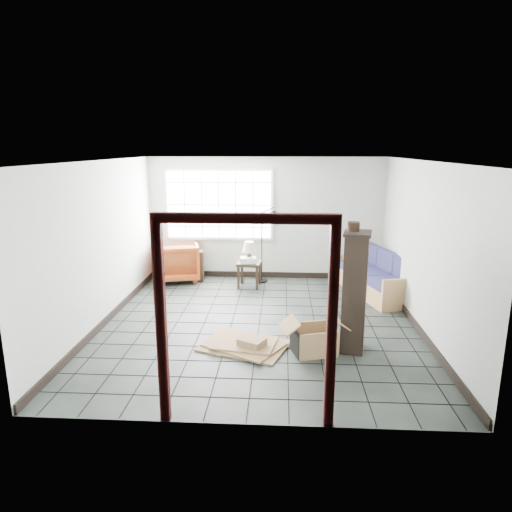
# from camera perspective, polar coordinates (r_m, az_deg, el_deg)

# --- Properties ---
(ground) EXTENTS (5.50, 5.50, 0.00)m
(ground) POSITION_cam_1_polar(r_m,az_deg,el_deg) (7.48, 0.41, -8.50)
(ground) COLOR black
(ground) RESTS_ON ground
(room_shell) EXTENTS (5.02, 5.52, 2.61)m
(room_shell) POSITION_cam_1_polar(r_m,az_deg,el_deg) (7.05, 0.44, 4.34)
(room_shell) COLOR #ACB1AA
(room_shell) RESTS_ON ground
(window_panel) EXTENTS (2.32, 0.08, 1.52)m
(window_panel) POSITION_cam_1_polar(r_m,az_deg,el_deg) (9.79, -4.65, 6.42)
(window_panel) COLOR silver
(window_panel) RESTS_ON ground
(doorway_trim) EXTENTS (1.80, 0.08, 2.20)m
(doorway_trim) POSITION_cam_1_polar(r_m,az_deg,el_deg) (4.47, -1.33, -5.06)
(doorway_trim) COLOR #330B0B
(doorway_trim) RESTS_ON ground
(futon_sofa) EXTENTS (1.28, 2.07, 0.86)m
(futon_sofa) POSITION_cam_1_polar(r_m,az_deg,el_deg) (9.15, 14.93, -2.76)
(futon_sofa) COLOR #9A6745
(futon_sofa) RESTS_ON ground
(armchair) EXTENTS (1.06, 1.01, 0.91)m
(armchair) POSITION_cam_1_polar(r_m,az_deg,el_deg) (9.87, -9.79, -0.46)
(armchair) COLOR maroon
(armchair) RESTS_ON ground
(side_table) EXTENTS (0.52, 0.52, 0.52)m
(side_table) POSITION_cam_1_polar(r_m,az_deg,el_deg) (9.30, -0.85, -1.30)
(side_table) COLOR black
(side_table) RESTS_ON ground
(table_lamp) EXTENTS (0.30, 0.30, 0.42)m
(table_lamp) POSITION_cam_1_polar(r_m,az_deg,el_deg) (9.23, -0.87, 1.03)
(table_lamp) COLOR black
(table_lamp) RESTS_ON side_table
(projector) EXTENTS (0.33, 0.27, 0.11)m
(projector) POSITION_cam_1_polar(r_m,az_deg,el_deg) (9.20, -0.97, -0.50)
(projector) COLOR silver
(projector) RESTS_ON side_table
(floor_lamp) EXTENTS (0.44, 0.28, 1.60)m
(floor_lamp) POSITION_cam_1_polar(r_m,az_deg,el_deg) (9.49, 1.40, 1.68)
(floor_lamp) COLOR black
(floor_lamp) RESTS_ON ground
(console_shelf) EXTENTS (0.86, 0.40, 0.65)m
(console_shelf) POSITION_cam_1_polar(r_m,az_deg,el_deg) (9.87, -8.99, -1.19)
(console_shelf) COLOR black
(console_shelf) RESTS_ON ground
(tall_shelf) EXTENTS (0.44, 0.52, 1.70)m
(tall_shelf) POSITION_cam_1_polar(r_m,az_deg,el_deg) (6.44, 12.24, -4.32)
(tall_shelf) COLOR black
(tall_shelf) RESTS_ON ground
(pot) EXTENTS (0.22, 0.22, 0.13)m
(pot) POSITION_cam_1_polar(r_m,az_deg,el_deg) (6.27, 12.09, 3.63)
(pot) COLOR black
(pot) RESTS_ON tall_shelf
(open_box) EXTENTS (1.00, 0.66, 0.52)m
(open_box) POSITION_cam_1_polar(r_m,az_deg,el_deg) (6.50, 7.23, -10.34)
(open_box) COLOR olive
(open_box) RESTS_ON ground
(cardboard_pile) EXTENTS (1.39, 1.18, 0.17)m
(cardboard_pile) POSITION_cam_1_polar(r_m,az_deg,el_deg) (6.66, -1.33, -10.95)
(cardboard_pile) COLOR olive
(cardboard_pile) RESTS_ON ground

